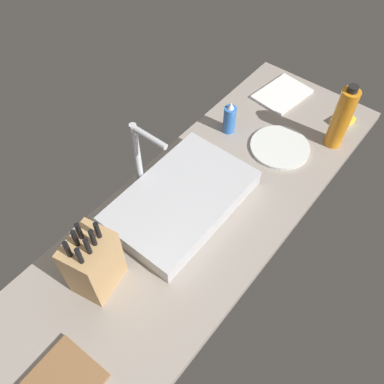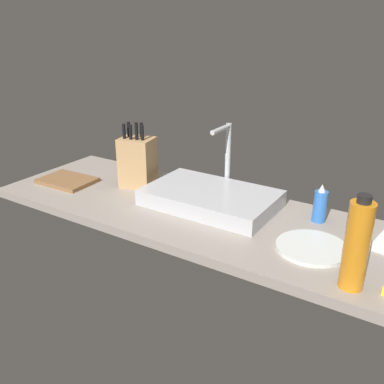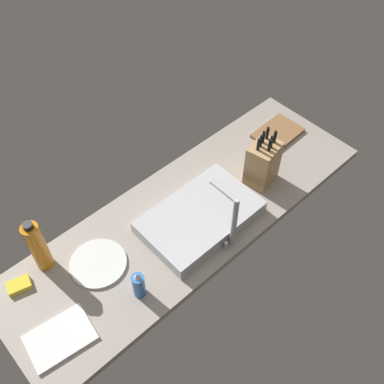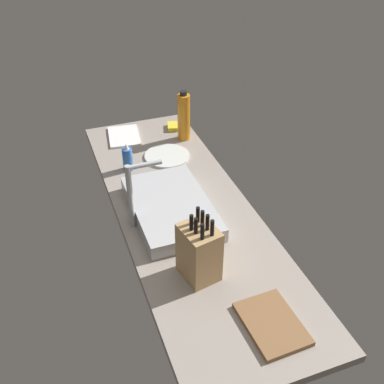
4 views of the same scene
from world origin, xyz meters
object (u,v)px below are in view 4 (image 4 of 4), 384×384
object	(u,v)px
knife_block	(199,252)
cutting_board	(272,324)
dinner_plate	(167,156)
dish_sponge	(173,127)
water_bottle	(184,117)
sink_basin	(171,208)
dish_towel	(124,136)
faucet	(134,191)
soap_bottle	(128,158)

from	to	relation	value
knife_block	cutting_board	size ratio (longest dim) A/B	1.17
dinner_plate	dish_sponge	world-z (taller)	dish_sponge
water_bottle	cutting_board	bearing A→B (deg)	173.70
knife_block	dinner_plate	distance (cm)	85.40
sink_basin	dish_sponge	bearing A→B (deg)	-18.73
knife_block	cutting_board	xyz separation A→B (cm)	(-29.98, -14.51, -10.34)
sink_basin	dish_towel	size ratio (longest dim) A/B	2.17
knife_block	dish_sponge	world-z (taller)	knife_block
sink_basin	dish_towel	xyz separation A→B (cm)	(73.87, 3.62, -2.60)
faucet	knife_block	bearing A→B (deg)	-158.22
water_bottle	dish_towel	world-z (taller)	water_bottle
cutting_board	soap_bottle	bearing A→B (deg)	11.50
cutting_board	dish_sponge	size ratio (longest dim) A/B	2.69
faucet	cutting_board	xyz separation A→B (cm)	(-66.22, -28.99, -16.57)
cutting_board	dish_towel	size ratio (longest dim) A/B	1.02
faucet	dish_towel	distance (cm)	78.50
faucet	dish_sponge	size ratio (longest dim) A/B	3.29
dinner_plate	dish_towel	bearing A→B (deg)	29.74
sink_basin	dinner_plate	world-z (taller)	sink_basin
knife_block	dish_towel	world-z (taller)	knife_block
water_bottle	dinner_plate	distance (cm)	24.96
soap_bottle	dinner_plate	distance (cm)	22.85
dinner_plate	dish_towel	distance (cm)	32.65
knife_block	faucet	bearing A→B (deg)	10.32
sink_basin	cutting_board	world-z (taller)	sink_basin
dish_towel	dish_sponge	size ratio (longest dim) A/B	2.63
dish_sponge	sink_basin	bearing A→B (deg)	161.27
faucet	knife_block	distance (cm)	39.53
dish_sponge	faucet	bearing A→B (deg)	151.65
faucet	water_bottle	size ratio (longest dim) A/B	1.06
dish_sponge	water_bottle	bearing A→B (deg)	-170.70
soap_bottle	dish_towel	world-z (taller)	soap_bottle
faucet	dinner_plate	xyz separation A→B (cm)	(47.33, -28.45, -16.87)
sink_basin	dish_towel	distance (cm)	74.00
faucet	cutting_board	size ratio (longest dim) A/B	1.23
sink_basin	dinner_plate	bearing A→B (deg)	-15.44
knife_block	water_bottle	distance (cm)	103.35
soap_bottle	cutting_board	bearing A→B (deg)	-168.50
sink_basin	knife_block	distance (cm)	38.92
knife_block	dish_sponge	distance (cm)	115.97
knife_block	soap_bottle	distance (cm)	79.50
sink_basin	water_bottle	bearing A→B (deg)	-24.11
cutting_board	water_bottle	bearing A→B (deg)	-6.30
cutting_board	dish_sponge	distance (cm)	142.92
knife_block	water_bottle	bearing A→B (deg)	-27.63
faucet	knife_block	size ratio (longest dim) A/B	1.05
faucet	soap_bottle	xyz separation A→B (cm)	(42.73, -6.83, -11.10)
sink_basin	water_bottle	xyz separation A→B (cm)	(61.18, -27.38, 9.99)
knife_block	dinner_plate	world-z (taller)	knife_block
knife_block	dish_towel	size ratio (longest dim) A/B	1.19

